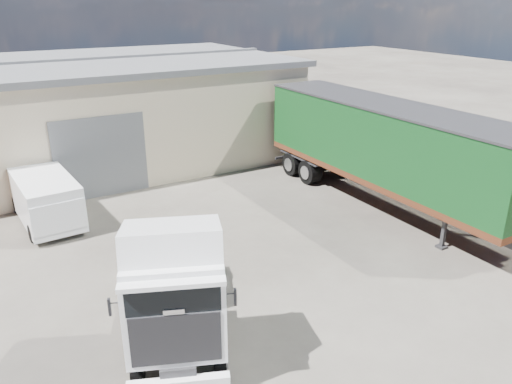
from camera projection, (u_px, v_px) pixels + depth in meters
ground at (255, 287)px, 15.36m from camera, size 120.00×120.00×0.00m
brick_boundary_wall at (392, 148)px, 25.13m from camera, size 0.35×26.00×2.50m
tractor_unit at (176, 295)px, 12.04m from camera, size 4.15×6.04×3.86m
box_trailer at (384, 144)px, 20.66m from camera, size 2.78×13.05×4.34m
panel_van at (46, 199)px, 19.40m from camera, size 2.22×4.83×1.93m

